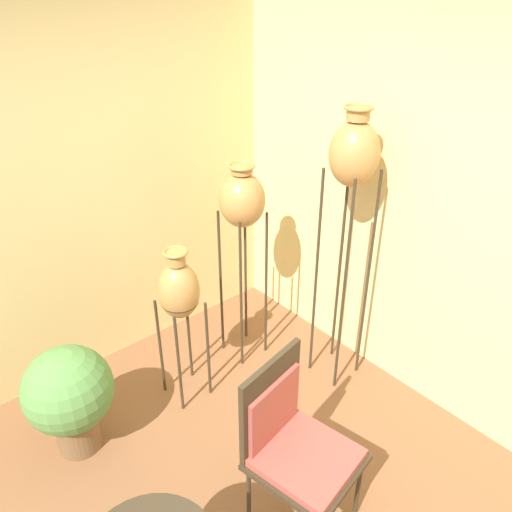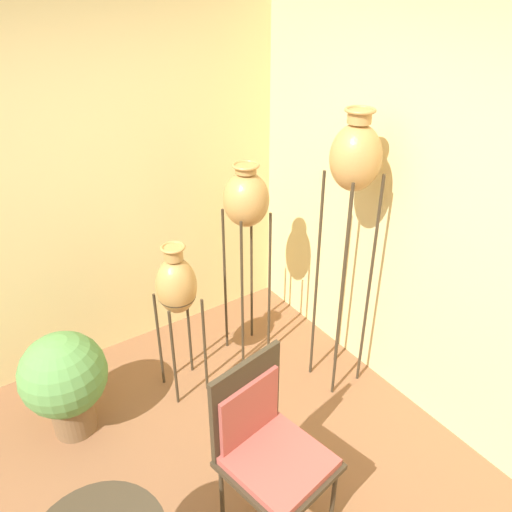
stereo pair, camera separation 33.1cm
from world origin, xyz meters
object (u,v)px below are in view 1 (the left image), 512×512
at_px(potted_plant, 69,395).
at_px(vase_stand_short, 179,292).
at_px(chair, 293,439).
at_px(vase_stand_tall, 353,161).
at_px(vase_stand_medium, 242,203).

bearing_deg(potted_plant, vase_stand_short, -3.72).
bearing_deg(chair, vase_stand_short, 75.05).
bearing_deg(vase_stand_tall, potted_plant, 161.76).
bearing_deg(chair, vase_stand_tall, 19.75).
bearing_deg(vase_stand_medium, vase_stand_short, -171.24).
bearing_deg(vase_stand_tall, vase_stand_medium, 120.55).
relative_size(vase_stand_tall, chair, 1.95).
height_order(vase_stand_medium, vase_stand_short, vase_stand_medium).
height_order(vase_stand_medium, potted_plant, vase_stand_medium).
distance_m(vase_stand_medium, potted_plant, 1.62).
bearing_deg(vase_stand_medium, vase_stand_tall, -59.45).
bearing_deg(vase_stand_short, potted_plant, 176.28).
height_order(vase_stand_short, chair, vase_stand_short).
relative_size(chair, potted_plant, 1.37).
bearing_deg(chair, vase_stand_medium, 50.21).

